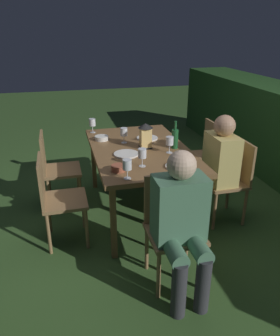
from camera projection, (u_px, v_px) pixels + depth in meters
ground_plane at (140, 211)px, 3.73m from camera, size 16.00×16.00×0.00m
dining_table at (140, 153)px, 3.45m from camera, size 1.60×0.98×0.75m
chair_side_left_a at (56, 167)px, 3.66m from camera, size 0.42×0.40×0.87m
chair_head_far at (172, 224)px, 2.60m from camera, size 0.40×0.42×0.87m
person_in_green at (182, 220)px, 2.37m from camera, size 0.48×0.38×1.15m
chair_side_right_a at (202, 153)px, 4.06m from camera, size 0.42×0.40×0.87m
chair_side_right_b at (231, 177)px, 3.41m from camera, size 0.42×0.40×0.87m
person_in_mustard at (215, 165)px, 3.31m from camera, size 0.38×0.47×1.15m
chair_side_left_b at (57, 196)px, 3.02m from camera, size 0.42×0.40×0.87m
lantern_centerpiece at (146, 134)px, 3.38m from camera, size 0.15×0.15×0.27m
green_bottle_on_table at (175, 138)px, 3.39m from camera, size 0.07×0.07×0.29m
wine_glass_a at (124, 133)px, 3.54m from camera, size 0.08×0.08×0.17m
wine_glass_b at (170, 142)px, 3.26m from camera, size 0.08×0.08×0.17m
wine_glass_c at (92, 123)px, 3.89m from camera, size 0.08×0.08×0.17m
wine_glass_d at (142, 154)px, 2.94m from camera, size 0.08×0.08×0.17m
wine_glass_e at (127, 166)px, 2.70m from camera, size 0.08×0.08×0.17m
plate_a at (126, 154)px, 3.25m from camera, size 0.25×0.25×0.01m
plate_b at (147, 138)px, 3.72m from camera, size 0.24×0.24×0.01m
plate_c at (179, 166)px, 2.96m from camera, size 0.25×0.25×0.01m
bowl_olives at (102, 138)px, 3.67m from camera, size 0.15×0.15×0.05m
bowl_bread at (118, 168)px, 2.88m from camera, size 0.13×0.13×0.05m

